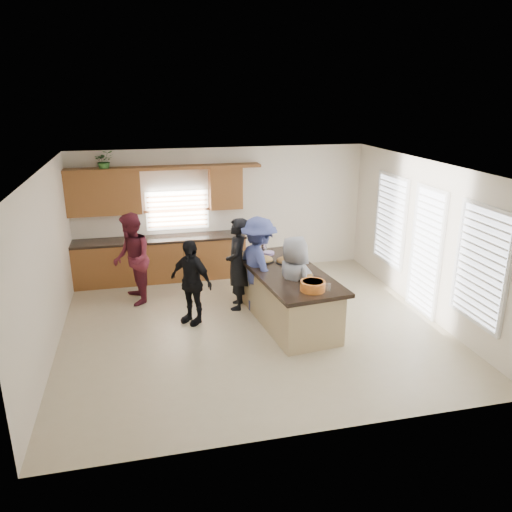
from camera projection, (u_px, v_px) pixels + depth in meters
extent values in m
plane|color=#C1B28F|center=(252.00, 326.00, 8.82)|extent=(6.50, 6.50, 0.00)
cube|color=silver|center=(222.00, 211.00, 11.15)|extent=(6.50, 0.02, 2.80)
cube|color=silver|center=(310.00, 330.00, 5.61)|extent=(6.50, 0.02, 2.80)
cube|color=silver|center=(46.00, 265.00, 7.68)|extent=(0.02, 6.00, 2.80)
cube|color=silver|center=(426.00, 238.00, 9.08)|extent=(0.02, 6.00, 2.80)
cube|color=white|center=(252.00, 167.00, 7.94)|extent=(6.50, 6.00, 0.02)
cube|color=brown|center=(161.00, 260.00, 10.86)|extent=(3.65, 0.62, 0.90)
cube|color=black|center=(160.00, 239.00, 10.71)|extent=(3.70, 0.65, 0.05)
cube|color=brown|center=(104.00, 193.00, 10.28)|extent=(1.50, 0.36, 0.90)
cube|color=brown|center=(226.00, 188.00, 10.82)|extent=(0.70, 0.36, 0.90)
cube|color=brown|center=(165.00, 168.00, 10.40)|extent=(4.05, 0.40, 0.06)
cube|color=brown|center=(177.00, 210.00, 10.88)|extent=(1.35, 0.08, 0.85)
cube|color=white|center=(390.00, 220.00, 10.27)|extent=(0.06, 1.10, 1.75)
cube|color=white|center=(426.00, 252.00, 9.05)|extent=(0.06, 0.85, 2.25)
cube|color=white|center=(481.00, 266.00, 7.59)|extent=(0.06, 1.10, 1.75)
cube|color=tan|center=(287.00, 297.00, 8.94)|extent=(1.28, 2.60, 0.88)
cube|color=black|center=(287.00, 272.00, 8.79)|extent=(1.45, 2.81, 0.07)
cube|color=black|center=(286.00, 317.00, 9.07)|extent=(1.19, 2.51, 0.08)
cylinder|color=black|center=(300.00, 276.00, 8.48)|extent=(0.46, 0.46, 0.02)
ellipsoid|color=#B47D38|center=(300.00, 275.00, 8.48)|extent=(0.42, 0.42, 0.19)
cylinder|color=black|center=(285.00, 262.00, 9.18)|extent=(0.37, 0.37, 0.02)
ellipsoid|color=#B47D38|center=(285.00, 261.00, 9.18)|extent=(0.33, 0.33, 0.15)
cylinder|color=black|center=(264.00, 261.00, 9.24)|extent=(0.37, 0.37, 0.02)
ellipsoid|color=tan|center=(264.00, 260.00, 9.23)|extent=(0.33, 0.33, 0.15)
cylinder|color=orange|center=(313.00, 286.00, 7.87)|extent=(0.40, 0.40, 0.16)
cylinder|color=beige|center=(313.00, 282.00, 7.85)|extent=(0.33, 0.33, 0.04)
cylinder|color=white|center=(328.00, 287.00, 7.89)|extent=(0.08, 0.08, 0.11)
cylinder|color=#BD9CE3|center=(269.00, 253.00, 9.65)|extent=(0.22, 0.22, 0.04)
cylinder|color=silver|center=(264.00, 246.00, 9.88)|extent=(0.12, 0.12, 0.14)
imported|color=#306829|center=(104.00, 161.00, 10.08)|extent=(0.43, 0.39, 0.42)
imported|color=black|center=(237.00, 264.00, 9.33)|extent=(0.56, 0.72, 1.76)
imported|color=maroon|center=(132.00, 259.00, 9.54)|extent=(0.79, 0.95, 1.79)
imported|color=black|center=(191.00, 282.00, 8.75)|extent=(0.89, 0.92, 1.54)
imported|color=#3C4784|center=(259.00, 266.00, 9.11)|extent=(0.96, 1.31, 1.83)
imported|color=gray|center=(294.00, 283.00, 8.50)|extent=(0.78, 0.95, 1.67)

